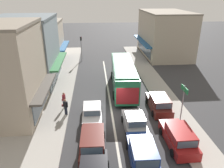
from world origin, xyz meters
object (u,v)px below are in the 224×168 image
pedestrian_with_handbag_near (65,106)px  sedan_behind_bus_mid (135,123)px  parked_wagon_kerb_front (179,137)px  parked_wagon_kerb_second (159,103)px  sedan_adjacent_lane_lead (92,113)px  wagon_queue_far_back (143,154)px  traffic_light_downstreet (81,44)px  directional_road_sign (184,96)px  pedestrian_browsing_midblock (64,99)px  wagon_behind_bus_near (93,142)px  city_bus (123,74)px

pedestrian_with_handbag_near → sedan_behind_bus_mid: bearing=-25.1°
parked_wagon_kerb_front → parked_wagon_kerb_second: (0.04, 5.53, 0.00)m
sedan_adjacent_lane_lead → parked_wagon_kerb_front: parked_wagon_kerb_front is taller
parked_wagon_kerb_second → parked_wagon_kerb_front: bearing=-90.4°
wagon_queue_far_back → sedan_behind_bus_mid: 3.91m
traffic_light_downstreet → directional_road_sign: 22.68m
parked_wagon_kerb_front → traffic_light_downstreet: (-8.46, 23.62, 2.11)m
pedestrian_with_handbag_near → directional_road_sign: bearing=-10.5°
sedan_behind_bus_mid → parked_wagon_kerb_front: size_ratio=0.94×
wagon_queue_far_back → traffic_light_downstreet: size_ratio=1.08×
wagon_queue_far_back → pedestrian_with_handbag_near: bearing=131.5°
directional_road_sign → pedestrian_browsing_midblock: 11.55m
wagon_queue_far_back → directional_road_sign: (4.58, 4.83, 1.93)m
sedan_adjacent_lane_lead → parked_wagon_kerb_front: (6.65, -4.33, 0.08)m
sedan_behind_bus_mid → pedestrian_browsing_midblock: pedestrian_browsing_midblock is taller
traffic_light_downstreet → pedestrian_with_handbag_near: size_ratio=2.58×
sedan_adjacent_lane_lead → traffic_light_downstreet: (-1.81, 19.29, 2.19)m
sedan_adjacent_lane_lead → parked_wagon_kerb_second: 6.80m
parked_wagon_kerb_second → directional_road_sign: size_ratio=1.26×
wagon_behind_bus_near → wagon_queue_far_back: bearing=-23.8°
city_bus → traffic_light_downstreet: (-5.61, 12.44, 0.97)m
city_bus → traffic_light_downstreet: 13.68m
wagon_behind_bus_near → traffic_light_downstreet: 23.89m
sedan_behind_bus_mid → directional_road_sign: size_ratio=1.18×
parked_wagon_kerb_front → directional_road_sign: 4.00m
pedestrian_browsing_midblock → city_bus: bearing=34.3°
parked_wagon_kerb_second → directional_road_sign: directional_road_sign is taller
directional_road_sign → pedestrian_with_handbag_near: (-10.58, 1.96, -1.61)m
traffic_light_downstreet → wagon_behind_bus_near: bearing=-85.6°
city_bus → parked_wagon_kerb_second: size_ratio=2.42×
pedestrian_browsing_midblock → parked_wagon_kerb_second: bearing=-6.7°
pedestrian_with_handbag_near → pedestrian_browsing_midblock: size_ratio=1.00×
wagon_queue_far_back → sedan_adjacent_lane_lead: wagon_queue_far_back is taller
sedan_behind_bus_mid → pedestrian_with_handbag_near: 6.82m
directional_road_sign → pedestrian_browsing_midblock: bearing=162.4°
sedan_behind_bus_mid → directional_road_sign: (4.42, 0.93, 2.01)m
city_bus → directional_road_sign: bearing=-61.9°
city_bus → wagon_queue_far_back: bearing=-91.4°
wagon_behind_bus_near → pedestrian_with_handbag_near: 5.87m
wagon_queue_far_back → wagon_behind_bus_near: bearing=156.2°
wagon_behind_bus_near → pedestrian_with_handbag_near: pedestrian_with_handbag_near is taller
city_bus → wagon_behind_bus_near: city_bus is taller
pedestrian_with_handbag_near → traffic_light_downstreet: bearing=87.8°
sedan_adjacent_lane_lead → pedestrian_with_handbag_near: size_ratio=2.58×
parked_wagon_kerb_front → parked_wagon_kerb_second: bearing=89.6°
sedan_behind_bus_mid → traffic_light_downstreet: traffic_light_downstreet is taller
wagon_queue_far_back → parked_wagon_kerb_second: (3.21, 7.16, 0.00)m
city_bus → sedan_behind_bus_mid: size_ratio=2.59×
sedan_adjacent_lane_lead → parked_wagon_kerb_second: bearing=10.2°
parked_wagon_kerb_front → wagon_queue_far_back: bearing=-152.8°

